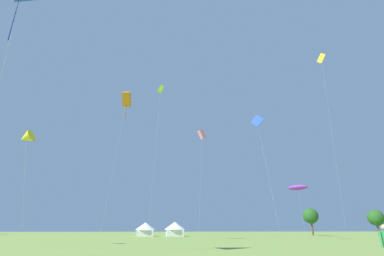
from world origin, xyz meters
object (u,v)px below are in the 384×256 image
object	(u,v)px
festival_tent_left	(175,228)
tree_distant_right	(376,218)
kite_pink_box	(202,134)
kite_lime_box	(161,90)
kite_yellow_diamond	(321,61)
kite_yellow_delta	(26,138)
kite_orange_box	(127,99)
tree_distant_left	(311,216)
kite_blue_diamond	(257,122)
festival_tent_center	(145,229)
kite_purple_parafoil	(298,188)

from	to	relation	value
festival_tent_left	tree_distant_right	xyz separation A→B (m)	(52.43, 0.20, 2.58)
kite_pink_box	tree_distant_right	distance (m)	53.24
kite_lime_box	kite_yellow_diamond	bearing A→B (deg)	-17.97
kite_yellow_diamond	kite_yellow_delta	xyz separation A→B (m)	(-46.21, -12.14, -22.07)
kite_lime_box	festival_tent_left	world-z (taller)	kite_lime_box
kite_pink_box	tree_distant_right	xyz separation A→B (m)	(48.37, 15.96, -15.51)
kite_orange_box	tree_distant_left	xyz separation A→B (m)	(47.53, 31.21, -16.99)
tree_distant_left	kite_orange_box	bearing A→B (deg)	-146.71
kite_lime_box	tree_distant_right	bearing A→B (deg)	15.01
kite_lime_box	kite_blue_diamond	size ratio (longest dim) A/B	1.60
kite_yellow_diamond	kite_yellow_delta	size ratio (longest dim) A/B	2.91
festival_tent_center	festival_tent_left	world-z (taller)	festival_tent_left
kite_yellow_delta	kite_yellow_diamond	bearing A→B (deg)	14.72
kite_blue_diamond	kite_purple_parafoil	bearing A→B (deg)	49.40
kite_yellow_diamond	kite_pink_box	distance (m)	28.09
kite_yellow_diamond	kite_lime_box	bearing A→B (deg)	162.03
kite_orange_box	festival_tent_center	xyz separation A→B (m)	(3.51, 26.07, -20.24)
kite_purple_parafoil	kite_orange_box	world-z (taller)	kite_orange_box
festival_tent_center	kite_purple_parafoil	bearing A→B (deg)	-19.73
kite_purple_parafoil	festival_tent_left	bearing A→B (deg)	155.59
festival_tent_center	kite_orange_box	bearing A→B (deg)	-97.67
tree_distant_right	festival_tent_left	bearing A→B (deg)	-179.79
kite_yellow_delta	kite_orange_box	bearing A→B (deg)	51.65
kite_pink_box	tree_distant_left	size ratio (longest dim) A/B	3.00
kite_yellow_delta	tree_distant_left	bearing A→B (deg)	37.00
tree_distant_left	kite_purple_parafoil	bearing A→B (deg)	-124.60
kite_pink_box	kite_lime_box	world-z (taller)	kite_lime_box
festival_tent_center	festival_tent_left	size ratio (longest dim) A/B	0.95
kite_purple_parafoil	festival_tent_left	world-z (taller)	kite_purple_parafoil
kite_purple_parafoil	kite_yellow_delta	world-z (taller)	kite_yellow_delta
kite_purple_parafoil	kite_blue_diamond	bearing A→B (deg)	-130.60
kite_lime_box	festival_tent_center	size ratio (longest dim) A/B	6.60
kite_pink_box	kite_lime_box	distance (m)	13.36
kite_pink_box	festival_tent_center	world-z (taller)	kite_pink_box
kite_purple_parafoil	kite_pink_box	distance (m)	24.07
kite_yellow_diamond	kite_orange_box	xyz separation A→B (m)	(-37.18, -0.71, -11.26)
tree_distant_right	kite_yellow_diamond	bearing A→B (deg)	-135.02
kite_purple_parafoil	kite_yellow_delta	size ratio (longest dim) A/B	0.89
kite_orange_box	tree_distant_left	world-z (taller)	kite_orange_box
kite_purple_parafoil	kite_pink_box	bearing A→B (deg)	-169.17
kite_yellow_diamond	kite_pink_box	xyz separation A→B (m)	(-22.80, 9.59, -13.31)
kite_yellow_diamond	kite_orange_box	world-z (taller)	kite_yellow_diamond
kite_pink_box	festival_tent_center	size ratio (longest dim) A/B	4.47
festival_tent_center	festival_tent_left	bearing A→B (deg)	0.00
kite_yellow_diamond	festival_tent_center	bearing A→B (deg)	143.02
kite_yellow_diamond	tree_distant_right	world-z (taller)	kite_yellow_diamond
kite_purple_parafoil	kite_lime_box	xyz separation A→B (m)	(-30.34, -3.48, 19.90)
kite_orange_box	kite_yellow_delta	bearing A→B (deg)	-128.35
kite_blue_diamond	kite_yellow_delta	bearing A→B (deg)	-163.67
kite_yellow_delta	tree_distant_right	xyz separation A→B (m)	(71.78, 37.69, -6.75)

